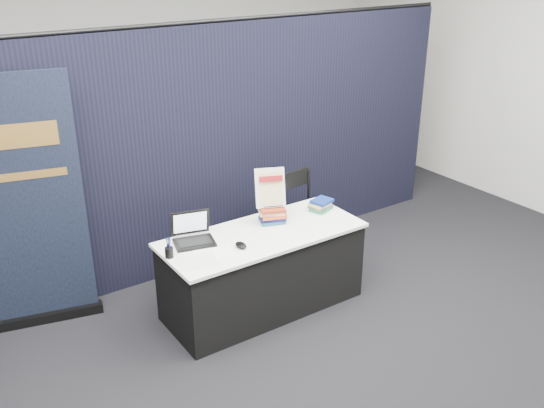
{
  "coord_description": "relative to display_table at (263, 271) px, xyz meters",
  "views": [
    {
      "loc": [
        -2.59,
        -3.41,
        3.08
      ],
      "look_at": [
        0.1,
        0.55,
        1.0
      ],
      "focal_mm": 40.0,
      "sensor_mm": 36.0,
      "label": 1
    }
  ],
  "objects": [
    {
      "name": "pullup_banner",
      "position": [
        -1.69,
        0.89,
        0.6
      ],
      "size": [
        0.93,
        0.31,
        2.19
      ],
      "rotation": [
        0.0,
        0.0,
        -0.23
      ],
      "color": "black",
      "rests_on": "floor"
    },
    {
      "name": "brochure_right",
      "position": [
        -0.53,
        -0.09,
        0.38
      ],
      "size": [
        0.35,
        0.29,
        0.0
      ],
      "primitive_type": "cube",
      "rotation": [
        0.0,
        0.0,
        -0.25
      ],
      "color": "white",
      "rests_on": "display_table"
    },
    {
      "name": "laptop",
      "position": [
        -0.58,
        0.2,
        0.43
      ],
      "size": [
        0.38,
        0.35,
        0.25
      ],
      "rotation": [
        0.0,
        0.0,
        -0.26
      ],
      "color": "black",
      "rests_on": "display_table"
    },
    {
      "name": "info_sign",
      "position": [
        0.2,
        0.17,
        0.69
      ],
      "size": [
        0.29,
        0.2,
        0.36
      ],
      "rotation": [
        0.0,
        0.0,
        -0.4
      ],
      "color": "black",
      "rests_on": "book_stack_tall"
    },
    {
      "name": "drape_partition",
      "position": [
        0.0,
        1.05,
        0.82
      ],
      "size": [
        6.0,
        0.08,
        2.4
      ],
      "primitive_type": "cube",
      "color": "black",
      "rests_on": "floor"
    },
    {
      "name": "stacking_chair",
      "position": [
        0.71,
        0.37,
        0.18
      ],
      "size": [
        0.5,
        0.5,
        1.01
      ],
      "rotation": [
        0.0,
        0.0,
        0.1
      ],
      "color": "black",
      "rests_on": "floor"
    },
    {
      "name": "brochure_left",
      "position": [
        -0.72,
        -0.13,
        0.38
      ],
      "size": [
        0.37,
        0.31,
        0.0
      ],
      "primitive_type": "cube",
      "rotation": [
        0.0,
        0.0,
        -0.26
      ],
      "color": "silver",
      "rests_on": "display_table"
    },
    {
      "name": "pen_cup",
      "position": [
        -0.86,
        0.06,
        0.42
      ],
      "size": [
        0.08,
        0.08,
        0.09
      ],
      "primitive_type": "cylinder",
      "rotation": [
        0.0,
        0.0,
        -0.29
      ],
      "color": "black",
      "rests_on": "display_table"
    },
    {
      "name": "display_table",
      "position": [
        0.0,
        0.0,
        0.0
      ],
      "size": [
        1.8,
        0.75,
        0.75
      ],
      "color": "black",
      "rests_on": "floor"
    },
    {
      "name": "mouse",
      "position": [
        -0.29,
        -0.12,
        0.39
      ],
      "size": [
        0.08,
        0.13,
        0.04
      ],
      "primitive_type": "ellipsoid",
      "rotation": [
        0.0,
        0.0,
        -0.03
      ],
      "color": "black",
      "rests_on": "display_table"
    },
    {
      "name": "wall_back",
      "position": [
        0.0,
        3.45,
        1.37
      ],
      "size": [
        8.0,
        0.02,
        3.5
      ],
      "primitive_type": "cube",
      "color": "beige",
      "rests_on": "floor"
    },
    {
      "name": "floor",
      "position": [
        0.0,
        -0.55,
        -0.38
      ],
      "size": [
        8.0,
        8.0,
        0.0
      ],
      "primitive_type": "plane",
      "color": "black",
      "rests_on": "ground"
    },
    {
      "name": "book_stack_tall",
      "position": [
        0.2,
        0.14,
        0.45
      ],
      "size": [
        0.26,
        0.24,
        0.15
      ],
      "rotation": [
        0.0,
        0.0,
        -0.39
      ],
      "color": "#1A5163",
      "rests_on": "display_table"
    },
    {
      "name": "book_stack_short",
      "position": [
        0.72,
        0.1,
        0.43
      ],
      "size": [
        0.22,
        0.19,
        0.11
      ],
      "rotation": [
        0.0,
        0.0,
        0.26
      ],
      "color": "#1F774A",
      "rests_on": "display_table"
    },
    {
      "name": "brochure_mid",
      "position": [
        -0.48,
        -0.27,
        0.38
      ],
      "size": [
        0.28,
        0.21,
        0.0
      ],
      "primitive_type": "cube",
      "rotation": [
        0.0,
        0.0,
        0.06
      ],
      "color": "white",
      "rests_on": "display_table"
    }
  ]
}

